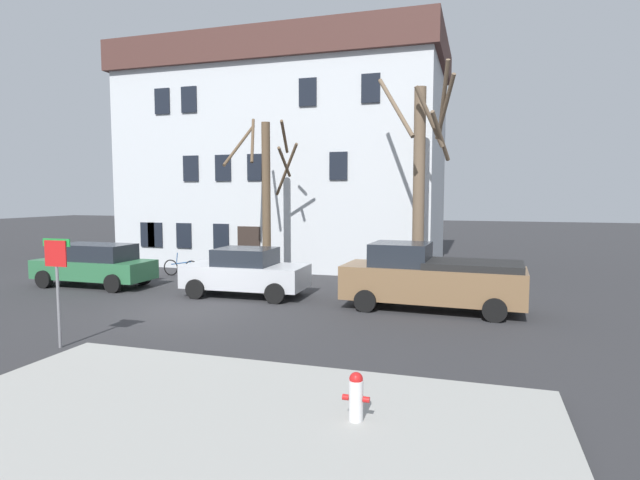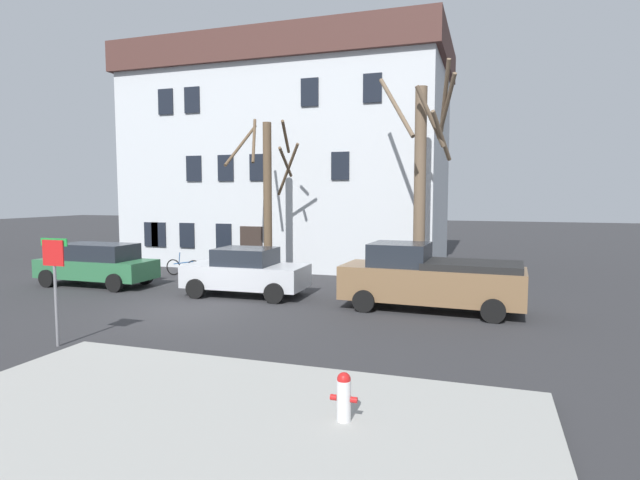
% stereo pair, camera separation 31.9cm
% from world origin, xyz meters
% --- Properties ---
extents(ground_plane, '(120.00, 120.00, 0.00)m').
position_xyz_m(ground_plane, '(0.00, 0.00, 0.00)').
color(ground_plane, '#2D2D30').
extents(sidewalk_slab, '(10.06, 6.55, 0.12)m').
position_xyz_m(sidewalk_slab, '(4.76, -7.30, 0.06)').
color(sidewalk_slab, '#999993').
rests_on(sidewalk_slab, ground_plane).
extents(building_main, '(16.15, 8.52, 11.07)m').
position_xyz_m(building_main, '(-1.35, 12.04, 5.59)').
color(building_main, silver).
rests_on(building_main, ground_plane).
extents(tree_bare_near, '(2.72, 2.53, 6.64)m').
position_xyz_m(tree_bare_near, '(0.15, 5.65, 3.59)').
color(tree_bare_near, brown).
rests_on(tree_bare_near, ground_plane).
extents(tree_bare_mid, '(2.94, 2.93, 8.34)m').
position_xyz_m(tree_bare_mid, '(6.25, 6.04, 4.28)').
color(tree_bare_mid, brown).
rests_on(tree_bare_mid, ground_plane).
extents(car_green_wagon, '(4.65, 1.96, 1.66)m').
position_xyz_m(car_green_wagon, '(-5.82, 2.66, 0.87)').
color(car_green_wagon, '#2D6B42').
rests_on(car_green_wagon, ground_plane).
extents(car_silver_sedan, '(4.31, 2.20, 1.69)m').
position_xyz_m(car_silver_sedan, '(0.60, 2.70, 0.85)').
color(car_silver_sedan, '#B7BABF').
rests_on(car_silver_sedan, ground_plane).
extents(pickup_truck_brown, '(5.56, 2.40, 2.05)m').
position_xyz_m(pickup_truck_brown, '(7.00, 2.41, 0.99)').
color(pickup_truck_brown, brown).
rests_on(pickup_truck_brown, ground_plane).
extents(fire_hydrant, '(0.42, 0.22, 0.75)m').
position_xyz_m(fire_hydrant, '(6.67, -6.21, 0.51)').
color(fire_hydrant, silver).
rests_on(fire_hydrant, sidewalk_slab).
extents(street_sign_pole, '(0.76, 0.07, 2.55)m').
position_xyz_m(street_sign_pole, '(-0.87, -4.21, 1.80)').
color(street_sign_pole, slate).
rests_on(street_sign_pole, ground_plane).
extents(bicycle_leaning, '(1.75, 0.06, 1.03)m').
position_xyz_m(bicycle_leaning, '(-4.03, 5.89, 0.37)').
color(bicycle_leaning, black).
rests_on(bicycle_leaning, ground_plane).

